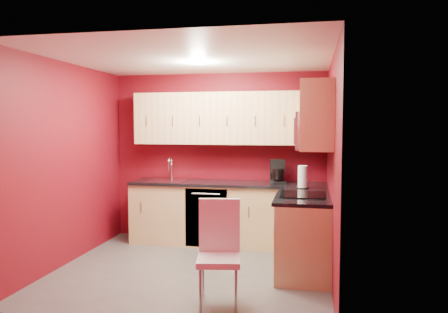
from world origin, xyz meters
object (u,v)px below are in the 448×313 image
(sink, at_px, (168,178))
(napkin_holder, at_px, (278,178))
(microwave, at_px, (313,131))
(coffee_maker, at_px, (278,172))
(paper_towel, at_px, (303,177))
(dining_chair, at_px, (219,254))

(sink, distance_m, napkin_holder, 1.61)
(microwave, distance_m, coffee_maker, 1.25)
(paper_towel, bearing_deg, sink, 168.14)
(napkin_holder, height_order, dining_chair, napkin_holder)
(coffee_maker, bearing_deg, sink, 165.94)
(sink, relative_size, paper_towel, 1.77)
(microwave, xyz_separation_m, dining_chair, (-0.87, -1.14, -1.16))
(coffee_maker, height_order, dining_chair, coffee_maker)
(napkin_holder, distance_m, dining_chair, 2.30)
(microwave, distance_m, dining_chair, 1.84)
(sink, height_order, dining_chair, sink)
(coffee_maker, relative_size, napkin_holder, 2.61)
(coffee_maker, xyz_separation_m, paper_towel, (0.35, -0.41, -0.02))
(paper_towel, bearing_deg, napkin_holder, 126.36)
(microwave, distance_m, sink, 2.43)
(sink, relative_size, napkin_holder, 4.09)
(paper_towel, relative_size, dining_chair, 0.29)
(coffee_maker, relative_size, paper_towel, 1.13)
(coffee_maker, bearing_deg, paper_towel, -63.89)
(coffee_maker, height_order, napkin_holder, coffee_maker)
(coffee_maker, height_order, paper_towel, coffee_maker)
(dining_chair, bearing_deg, coffee_maker, 69.65)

